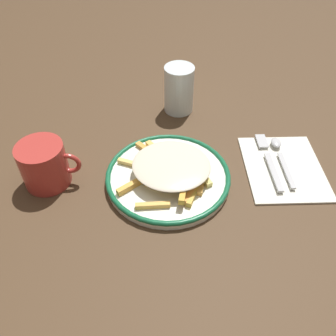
% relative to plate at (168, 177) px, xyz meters
% --- Properties ---
extents(ground_plane, '(2.60, 2.60, 0.00)m').
position_rel_plate_xyz_m(ground_plane, '(0.00, 0.00, -0.01)').
color(ground_plane, '#4A3421').
extents(plate, '(0.25, 0.25, 0.02)m').
position_rel_plate_xyz_m(plate, '(0.00, 0.00, 0.00)').
color(plate, white).
rests_on(plate, ground_plane).
extents(fries_heap, '(0.20, 0.19, 0.04)m').
position_rel_plate_xyz_m(fries_heap, '(0.01, -0.00, 0.02)').
color(fries_heap, gold).
rests_on(fries_heap, plate).
extents(napkin, '(0.17, 0.21, 0.01)m').
position_rel_plate_xyz_m(napkin, '(0.24, 0.04, -0.01)').
color(napkin, silver).
rests_on(napkin, ground_plane).
extents(fork, '(0.03, 0.18, 0.01)m').
position_rel_plate_xyz_m(fork, '(0.21, 0.05, 0.00)').
color(fork, silver).
rests_on(fork, napkin).
extents(spoon, '(0.03, 0.15, 0.01)m').
position_rel_plate_xyz_m(spoon, '(0.24, 0.07, 0.00)').
color(spoon, silver).
rests_on(spoon, napkin).
extents(water_glass, '(0.07, 0.07, 0.12)m').
position_rel_plate_xyz_m(water_glass, '(0.02, 0.25, 0.05)').
color(water_glass, silver).
rests_on(water_glass, ground_plane).
extents(coffee_mug, '(0.12, 0.09, 0.09)m').
position_rel_plate_xyz_m(coffee_mug, '(-0.24, -0.01, 0.04)').
color(coffee_mug, '#B1342E').
rests_on(coffee_mug, ground_plane).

